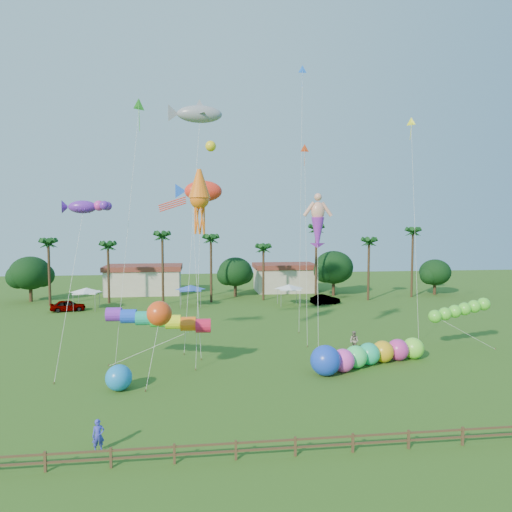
{
  "coord_description": "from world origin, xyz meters",
  "views": [
    {
      "loc": [
        -4.71,
        -27.78,
        11.66
      ],
      "look_at": [
        0.0,
        10.0,
        9.0
      ],
      "focal_mm": 32.0,
      "sensor_mm": 36.0,
      "label": 1
    }
  ],
  "objects": [
    {
      "name": "green_worm",
      "position": [
        16.82,
        11.37,
        3.17
      ],
      "size": [
        9.13,
        1.77,
        3.89
      ],
      "color": "#56D72F",
      "rests_on": "ground"
    },
    {
      "name": "delta_kite_blue",
      "position": [
        6.69,
        22.47,
        27.63
      ],
      "size": [
        1.5,
        3.33,
        29.11
      ],
      "color": "blue",
      "rests_on": "ground"
    },
    {
      "name": "fence",
      "position": [
        0.0,
        -6.0,
        0.61
      ],
      "size": [
        36.12,
        0.12,
        1.0
      ],
      "color": "brown",
      "rests_on": "ground"
    },
    {
      "name": "ground",
      "position": [
        0.0,
        0.0,
        0.0
      ],
      "size": [
        160.0,
        160.0,
        0.0
      ],
      "primitive_type": "plane",
      "color": "#285116",
      "rests_on": "ground"
    },
    {
      "name": "spectator_a",
      "position": [
        -9.94,
        -4.31,
        0.84
      ],
      "size": [
        0.7,
        0.56,
        1.68
      ],
      "primitive_type": "imported",
      "rotation": [
        0.0,
        0.0,
        0.29
      ],
      "color": "#363BBD",
      "rests_on": "ground"
    },
    {
      "name": "lobster_kite",
      "position": [
        -14.16,
        11.12,
        13.06
      ],
      "size": [
        4.29,
        6.32,
        13.83
      ],
      "color": "#6722AE",
      "rests_on": "ground"
    },
    {
      "name": "car_a",
      "position": [
        -22.3,
        35.39,
        0.75
      ],
      "size": [
        4.7,
        2.66,
        1.51
      ],
      "primitive_type": "imported",
      "rotation": [
        0.0,
        0.0,
        1.78
      ],
      "color": "#4C4C54",
      "rests_on": "ground"
    },
    {
      "name": "blue_ball",
      "position": [
        -10.4,
        4.44,
        0.92
      ],
      "size": [
        1.84,
        1.84,
        1.84
      ],
      "primitive_type": "sphere",
      "color": "#177DD4",
      "rests_on": "ground"
    },
    {
      "name": "delta_kite_green",
      "position": [
        -9.95,
        14.46,
        21.85
      ],
      "size": [
        2.44,
        4.65,
        22.84
      ],
      "color": "green",
      "rests_on": "ground"
    },
    {
      "name": "orange_ball_kite",
      "position": [
        -7.67,
        5.85,
        5.13
      ],
      "size": [
        1.88,
        2.85,
        6.05
      ],
      "color": "#EE4413",
      "rests_on": "ground"
    },
    {
      "name": "caterpillar_inflatable",
      "position": [
        8.66,
        7.41,
        0.98
      ],
      "size": [
        11.21,
        5.79,
        2.35
      ],
      "rotation": [
        0.0,
        0.0,
        0.38
      ],
      "color": "#FA41C3",
      "rests_on": "ground"
    },
    {
      "name": "squid_kite",
      "position": [
        -4.66,
        11.87,
        13.8
      ],
      "size": [
        2.01,
        4.71,
        16.48
      ],
      "color": "orange",
      "rests_on": "ground"
    },
    {
      "name": "delta_kite_yellow",
      "position": [
        16.83,
        17.06,
        21.35
      ],
      "size": [
        0.92,
        3.68,
        22.53
      ],
      "color": "#F6FF1A",
      "rests_on": "ground"
    },
    {
      "name": "shark_kite",
      "position": [
        -4.57,
        18.57,
        22.54
      ],
      "size": [
        6.31,
        7.74,
        23.61
      ],
      "color": "gray",
      "rests_on": "ground"
    },
    {
      "name": "spectator_b",
      "position": [
        9.38,
        12.09,
        0.91
      ],
      "size": [
        1.08,
        1.12,
        1.83
      ],
      "primitive_type": "imported",
      "rotation": [
        0.0,
        0.0,
        -0.94
      ],
      "color": "gray",
      "rests_on": "ground"
    },
    {
      "name": "rainbow_tube",
      "position": [
        -6.57,
        8.82,
        3.47
      ],
      "size": [
        9.93,
        2.97,
        4.06
      ],
      "color": "red",
      "rests_on": "ground"
    },
    {
      "name": "buildings_row",
      "position": [
        -3.09,
        50.0,
        2.0
      ],
      "size": [
        35.0,
        7.0,
        4.0
      ],
      "color": "beige",
      "rests_on": "ground"
    },
    {
      "name": "tree_line",
      "position": [
        3.57,
        44.0,
        4.28
      ],
      "size": [
        69.46,
        8.91,
        11.0
      ],
      "color": "#3A2819",
      "rests_on": "ground"
    },
    {
      "name": "merman_kite",
      "position": [
        6.2,
        13.48,
        11.64
      ],
      "size": [
        2.21,
        5.15,
        14.07
      ],
      "color": "#E89B84",
      "rests_on": "ground"
    },
    {
      "name": "delta_kite_red",
      "position": [
        5.96,
        17.92,
        18.72
      ],
      "size": [
        1.13,
        4.33,
        19.78
      ],
      "color": "red",
      "rests_on": "ground"
    },
    {
      "name": "fish_kite",
      "position": [
        -4.29,
        16.25,
        14.8
      ],
      "size": [
        5.49,
        6.45,
        15.92
      ],
      "color": "#FE301C",
      "rests_on": "ground"
    },
    {
      "name": "car_b",
      "position": [
        13.44,
        36.26,
        0.71
      ],
      "size": [
        4.52,
        2.46,
        1.41
      ],
      "primitive_type": "imported",
      "rotation": [
        0.0,
        0.0,
        1.81
      ],
      "color": "#4C4C54",
      "rests_on": "ground"
    },
    {
      "name": "tent_row",
      "position": [
        -6.0,
        36.33,
        2.75
      ],
      "size": [
        31.0,
        4.0,
        0.6
      ],
      "color": "white",
      "rests_on": "ground"
    }
  ]
}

